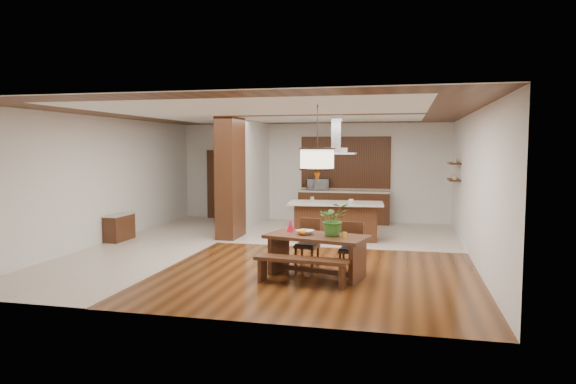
% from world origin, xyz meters
% --- Properties ---
extents(room_shell, '(9.00, 9.04, 2.92)m').
position_xyz_m(room_shell, '(0.00, 0.00, 2.06)').
color(room_shell, '#3B1E0A').
rests_on(room_shell, ground).
extents(tile_hallway, '(2.50, 9.00, 0.01)m').
position_xyz_m(tile_hallway, '(-2.75, 0.00, 0.01)').
color(tile_hallway, beige).
rests_on(tile_hallway, ground).
extents(tile_kitchen, '(5.50, 4.00, 0.01)m').
position_xyz_m(tile_kitchen, '(1.25, 2.50, 0.01)').
color(tile_kitchen, beige).
rests_on(tile_kitchen, ground).
extents(soffit_band, '(8.00, 9.00, 0.02)m').
position_xyz_m(soffit_band, '(0.00, 0.00, 2.88)').
color(soffit_band, '#361D0D').
rests_on(soffit_band, room_shell).
extents(partition_pier, '(0.45, 1.00, 2.90)m').
position_xyz_m(partition_pier, '(-1.40, 1.20, 1.45)').
color(partition_pier, black).
rests_on(partition_pier, ground).
extents(partition_stub, '(0.18, 2.40, 2.90)m').
position_xyz_m(partition_stub, '(-1.40, 3.30, 1.45)').
color(partition_stub, silver).
rests_on(partition_stub, ground).
extents(hallway_console, '(0.37, 0.88, 0.63)m').
position_xyz_m(hallway_console, '(-3.81, 0.20, 0.32)').
color(hallway_console, black).
rests_on(hallway_console, ground).
extents(hallway_doorway, '(1.10, 0.20, 2.10)m').
position_xyz_m(hallway_doorway, '(-2.70, 4.40, 1.05)').
color(hallway_doorway, black).
rests_on(hallway_doorway, ground).
extents(rear_counter, '(2.60, 0.62, 0.95)m').
position_xyz_m(rear_counter, '(1.00, 4.20, 0.48)').
color(rear_counter, black).
rests_on(rear_counter, ground).
extents(kitchen_window, '(2.60, 0.08, 1.50)m').
position_xyz_m(kitchen_window, '(1.00, 4.46, 1.75)').
color(kitchen_window, '#A67731').
rests_on(kitchen_window, room_shell).
extents(shelf_lower, '(0.26, 0.90, 0.04)m').
position_xyz_m(shelf_lower, '(3.87, 2.60, 1.40)').
color(shelf_lower, black).
rests_on(shelf_lower, room_shell).
extents(shelf_upper, '(0.26, 0.90, 0.04)m').
position_xyz_m(shelf_upper, '(3.87, 2.60, 1.80)').
color(shelf_upper, black).
rests_on(shelf_upper, room_shell).
extents(dining_table, '(1.85, 1.23, 0.71)m').
position_xyz_m(dining_table, '(1.26, -2.01, 0.52)').
color(dining_table, black).
rests_on(dining_table, ground).
extents(dining_bench, '(1.56, 0.50, 0.43)m').
position_xyz_m(dining_bench, '(1.12, -2.60, 0.22)').
color(dining_bench, black).
rests_on(dining_bench, ground).
extents(dining_chair_left, '(0.45, 0.45, 0.88)m').
position_xyz_m(dining_chair_left, '(0.98, -1.40, 0.44)').
color(dining_chair_left, black).
rests_on(dining_chair_left, ground).
extents(dining_chair_right, '(0.41, 0.41, 0.87)m').
position_xyz_m(dining_chair_right, '(1.80, -1.61, 0.43)').
color(dining_chair_right, black).
rests_on(dining_chair_right, ground).
extents(pendant_lantern, '(0.64, 0.64, 1.31)m').
position_xyz_m(pendant_lantern, '(1.26, -2.01, 2.25)').
color(pendant_lantern, '#F9E2BF').
rests_on(pendant_lantern, room_shell).
extents(foliage_plant, '(0.63, 0.59, 0.56)m').
position_xyz_m(foliage_plant, '(1.55, -2.00, 0.99)').
color(foliage_plant, '#316923').
rests_on(foliage_plant, dining_table).
extents(fruit_bowl, '(0.37, 0.37, 0.07)m').
position_xyz_m(fruit_bowl, '(1.05, -1.97, 0.74)').
color(fruit_bowl, beige).
rests_on(fruit_bowl, dining_table).
extents(napkin_cone, '(0.17, 0.17, 0.22)m').
position_xyz_m(napkin_cone, '(0.75, -1.74, 0.81)').
color(napkin_cone, '#B40C25').
rests_on(napkin_cone, dining_table).
extents(gold_ornament, '(0.10, 0.10, 0.11)m').
position_xyz_m(gold_ornament, '(1.77, -2.24, 0.76)').
color(gold_ornament, gold).
rests_on(gold_ornament, dining_table).
extents(kitchen_island, '(2.26, 1.13, 0.90)m').
position_xyz_m(kitchen_island, '(1.13, 1.44, 0.46)').
color(kitchen_island, black).
rests_on(kitchen_island, ground).
extents(range_hood, '(0.90, 0.55, 0.87)m').
position_xyz_m(range_hood, '(1.13, 1.44, 2.46)').
color(range_hood, silver).
rests_on(range_hood, room_shell).
extents(island_cup, '(0.14, 0.14, 0.09)m').
position_xyz_m(island_cup, '(1.50, 1.31, 0.95)').
color(island_cup, silver).
rests_on(island_cup, kitchen_island).
extents(microwave, '(0.70, 0.57, 0.33)m').
position_xyz_m(microwave, '(0.22, 4.19, 1.12)').
color(microwave, '#B4B7BC').
rests_on(microwave, rear_counter).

